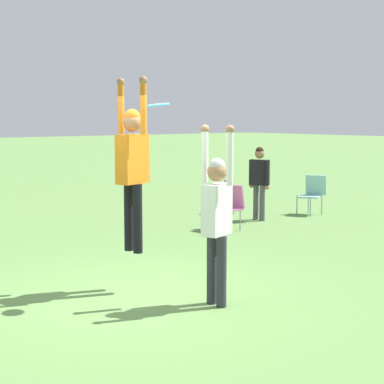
{
  "coord_description": "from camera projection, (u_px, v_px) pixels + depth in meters",
  "views": [
    {
      "loc": [
        6.49,
        -4.39,
        2.24
      ],
      "look_at": [
        0.31,
        0.65,
        1.3
      ],
      "focal_mm": 60.0,
      "sensor_mm": 36.0,
      "label": 1
    }
  ],
  "objects": [
    {
      "name": "ground_plane",
      "position": [
        136.0,
        297.0,
        8.01
      ],
      "size": [
        120.0,
        120.0,
        0.0
      ],
      "primitive_type": "plane",
      "color": "#608C47"
    },
    {
      "name": "camping_chair_3",
      "position": [
        228.0,
        204.0,
        12.69
      ],
      "size": [
        0.57,
        0.61,
        0.9
      ],
      "rotation": [
        0.0,
        0.0,
        3.2
      ],
      "color": "gray",
      "rests_on": "ground_plane"
    },
    {
      "name": "camping_chair_1",
      "position": [
        313.0,
        192.0,
        14.72
      ],
      "size": [
        0.64,
        0.71,
        0.91
      ],
      "rotation": [
        0.0,
        0.0,
        3.68
      ],
      "color": "gray",
      "rests_on": "ground_plane"
    },
    {
      "name": "person_jumping",
      "position": [
        133.0,
        159.0,
        8.14
      ],
      "size": [
        0.61,
        0.49,
        2.23
      ],
      "rotation": [
        0.0,
        0.0,
        1.88
      ],
      "color": "black",
      "rests_on": "ground_plane"
    },
    {
      "name": "camping_chair_2",
      "position": [
        225.0,
        195.0,
        14.76
      ],
      "size": [
        0.6,
        0.66,
        0.79
      ],
      "rotation": [
        0.0,
        0.0,
        2.66
      ],
      "color": "gray",
      "rests_on": "ground_plane"
    },
    {
      "name": "person_spectator_near",
      "position": [
        259.0,
        177.0,
        13.84
      ],
      "size": [
        0.57,
        0.41,
        1.59
      ],
      "rotation": [
        0.0,
        0.0,
        0.61
      ],
      "color": "#4C4C51",
      "rests_on": "ground_plane"
    },
    {
      "name": "frisbee",
      "position": [
        158.0,
        105.0,
        7.64
      ],
      "size": [
        0.27,
        0.27,
        0.05
      ],
      "color": "#2D9EDB"
    },
    {
      "name": "person_defending",
      "position": [
        217.0,
        211.0,
        7.52
      ],
      "size": [
        0.54,
        0.43,
        2.15
      ],
      "rotation": [
        0.0,
        0.0,
        -1.26
      ],
      "color": "#2D2D38",
      "rests_on": "ground_plane"
    }
  ]
}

